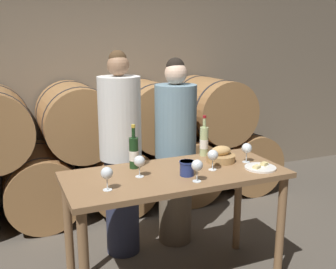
{
  "coord_description": "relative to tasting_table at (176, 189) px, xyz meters",
  "views": [
    {
      "loc": [
        -1.11,
        -2.45,
        1.86
      ],
      "look_at": [
        0.0,
        0.14,
        1.17
      ],
      "focal_mm": 42.0,
      "sensor_mm": 36.0,
      "label": 1
    }
  ],
  "objects": [
    {
      "name": "bread_basket",
      "position": [
        0.43,
        0.09,
        0.18
      ],
      "size": [
        0.22,
        0.22,
        0.13
      ],
      "color": "#A87F4C",
      "rests_on": "tasting_table"
    },
    {
      "name": "cheese_plate",
      "position": [
        0.61,
        -0.17,
        0.14
      ],
      "size": [
        0.23,
        0.23,
        0.04
      ],
      "color": "white",
      "rests_on": "tasting_table"
    },
    {
      "name": "tasting_table",
      "position": [
        0.0,
        0.0,
        0.0
      ],
      "size": [
        1.6,
        0.7,
        0.92
      ],
      "color": "olive",
      "rests_on": "ground_plane"
    },
    {
      "name": "wine_bottle_white",
      "position": [
        0.39,
        0.29,
        0.26
      ],
      "size": [
        0.07,
        0.07,
        0.34
      ],
      "color": "#ADBC7F",
      "rests_on": "tasting_table"
    },
    {
      "name": "wine_glass_center",
      "position": [
        0.05,
        -0.23,
        0.24
      ],
      "size": [
        0.08,
        0.08,
        0.15
      ],
      "color": "white",
      "rests_on": "tasting_table"
    },
    {
      "name": "barrel_stack",
      "position": [
        -0.0,
        1.66,
        -0.12
      ],
      "size": [
        4.01,
        0.94,
        1.42
      ],
      "color": "#9E7042",
      "rests_on": "ground_plane"
    },
    {
      "name": "wine_bottle_red",
      "position": [
        -0.25,
        0.21,
        0.25
      ],
      "size": [
        0.07,
        0.07,
        0.33
      ],
      "color": "#193819",
      "rests_on": "tasting_table"
    },
    {
      "name": "blue_crock",
      "position": [
        0.05,
        -0.09,
        0.19
      ],
      "size": [
        0.11,
        0.11,
        0.11
      ],
      "color": "navy",
      "rests_on": "tasting_table"
    },
    {
      "name": "wine_glass_left",
      "position": [
        -0.27,
        0.01,
        0.24
      ],
      "size": [
        0.08,
        0.08,
        0.15
      ],
      "color": "white",
      "rests_on": "tasting_table"
    },
    {
      "name": "person_right",
      "position": [
        0.29,
        0.66,
        0.07
      ],
      "size": [
        0.37,
        0.37,
        1.71
      ],
      "color": "#756651",
      "rests_on": "ground_plane"
    },
    {
      "name": "wine_glass_far_right",
      "position": [
        0.61,
        0.0,
        0.24
      ],
      "size": [
        0.08,
        0.08,
        0.15
      ],
      "color": "white",
      "rests_on": "tasting_table"
    },
    {
      "name": "stone_wall_back",
      "position": [
        0.0,
        2.24,
        0.81
      ],
      "size": [
        10.0,
        0.12,
        3.2
      ],
      "color": "gray",
      "rests_on": "ground_plane"
    },
    {
      "name": "person_left",
      "position": [
        -0.22,
        0.66,
        0.11
      ],
      "size": [
        0.36,
        0.36,
        1.78
      ],
      "color": "#2D334C",
      "rests_on": "ground_plane"
    },
    {
      "name": "wine_glass_right",
      "position": [
        0.27,
        -0.06,
        0.24
      ],
      "size": [
        0.08,
        0.08,
        0.15
      ],
      "color": "white",
      "rests_on": "tasting_table"
    },
    {
      "name": "wine_glass_far_left",
      "position": [
        -0.54,
        -0.14,
        0.24
      ],
      "size": [
        0.08,
        0.08,
        0.15
      ],
      "color": "white",
      "rests_on": "tasting_table"
    }
  ]
}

